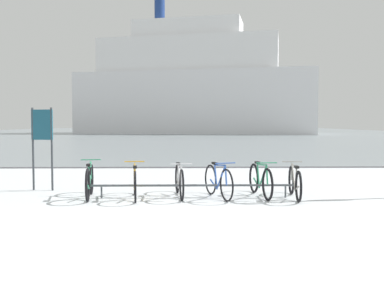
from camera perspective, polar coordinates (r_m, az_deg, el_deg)
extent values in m
cube|color=silver|center=(5.31, -2.98, -16.20)|extent=(80.00, 22.00, 0.08)
cube|color=gray|center=(71.03, -1.13, 1.51)|extent=(80.00, 110.00, 0.08)
cube|color=#47474C|center=(16.10, -1.62, -3.21)|extent=(80.00, 0.50, 0.05)
cylinder|color=#4C5156|center=(9.66, 0.24, -5.52)|extent=(4.59, 0.06, 0.05)
cylinder|color=#4C5156|center=(9.87, -11.93, -6.23)|extent=(0.04, 0.04, 0.28)
cylinder|color=#4C5156|center=(9.94, 12.31, -6.17)|extent=(0.04, 0.04, 0.28)
torus|color=black|center=(10.38, -13.24, -4.57)|extent=(0.15, 0.72, 0.72)
torus|color=black|center=(9.41, -13.71, -5.34)|extent=(0.15, 0.72, 0.72)
cylinder|color=#2D8C60|center=(10.05, -13.39, -4.09)|extent=(0.11, 0.52, 0.60)
cylinder|color=#2D8C60|center=(9.74, -13.54, -4.46)|extent=(0.06, 0.19, 0.54)
cylinder|color=#2D8C60|center=(9.95, -13.44, -2.63)|extent=(0.12, 0.64, 0.09)
cylinder|color=#2D8C60|center=(9.63, -13.59, -5.64)|extent=(0.09, 0.43, 0.20)
cylinder|color=#2D8C60|center=(10.32, -13.27, -3.45)|extent=(0.05, 0.11, 0.42)
cube|color=black|center=(9.63, -13.60, -2.73)|extent=(0.11, 0.21, 0.05)
cylinder|color=#2D8C60|center=(10.26, -13.30, -2.05)|extent=(0.46, 0.09, 0.02)
torus|color=black|center=(10.14, -7.63, -4.81)|extent=(0.13, 0.68, 0.68)
torus|color=black|center=(9.13, -7.55, -5.67)|extent=(0.13, 0.68, 0.68)
cylinder|color=gold|center=(9.80, -7.61, -4.36)|extent=(0.10, 0.54, 0.58)
cylinder|color=gold|center=(9.47, -7.58, -4.75)|extent=(0.06, 0.19, 0.51)
cylinder|color=gold|center=(9.69, -7.62, -2.94)|extent=(0.12, 0.67, 0.08)
cylinder|color=gold|center=(9.35, -7.56, -5.94)|extent=(0.09, 0.45, 0.19)
cylinder|color=gold|center=(10.08, -7.64, -3.71)|extent=(0.05, 0.12, 0.41)
cube|color=black|center=(9.36, -7.59, -3.04)|extent=(0.11, 0.21, 0.05)
cylinder|color=gold|center=(10.01, -7.64, -2.32)|extent=(0.46, 0.08, 0.02)
torus|color=black|center=(9.29, -1.38, -5.47)|extent=(0.12, 0.69, 0.69)
torus|color=black|center=(10.29, -1.99, -4.65)|extent=(0.12, 0.69, 0.69)
cylinder|color=silver|center=(9.60, -1.59, -4.46)|extent=(0.10, 0.54, 0.58)
cylinder|color=silver|center=(9.93, -1.79, -4.35)|extent=(0.06, 0.19, 0.52)
cylinder|color=silver|center=(9.65, -1.64, -2.91)|extent=(0.11, 0.67, 0.08)
cylinder|color=silver|center=(10.09, -1.87, -5.25)|extent=(0.09, 0.45, 0.19)
cylinder|color=silver|center=(9.30, -1.40, -4.22)|extent=(0.05, 0.12, 0.41)
cube|color=black|center=(9.97, -1.84, -2.63)|extent=(0.10, 0.21, 0.05)
cylinder|color=silver|center=(9.31, -1.43, -2.66)|extent=(0.46, 0.08, 0.02)
torus|color=black|center=(9.21, 4.61, -5.49)|extent=(0.25, 0.69, 0.71)
torus|color=black|center=(10.09, 2.48, -4.75)|extent=(0.25, 0.69, 0.71)
cylinder|color=#3359B2|center=(9.48, 3.88, -4.46)|extent=(0.19, 0.50, 0.60)
cylinder|color=#3359B2|center=(9.77, 3.18, -4.39)|extent=(0.09, 0.18, 0.54)
cylinder|color=#3359B2|center=(9.51, 3.72, -2.83)|extent=(0.22, 0.61, 0.09)
cylinder|color=#3359B2|center=(9.91, 2.90, -5.35)|extent=(0.16, 0.41, 0.19)
cylinder|color=#3359B2|center=(9.21, 4.53, -4.18)|extent=(0.07, 0.11, 0.42)
cube|color=black|center=(9.80, 3.03, -2.58)|extent=(0.14, 0.21, 0.05)
cylinder|color=#3359B2|center=(9.22, 4.45, -2.55)|extent=(0.45, 0.16, 0.02)
torus|color=black|center=(9.43, 10.01, -5.32)|extent=(0.13, 0.71, 0.71)
torus|color=black|center=(10.45, 8.22, -4.50)|extent=(0.13, 0.71, 0.71)
cylinder|color=#2D8C60|center=(9.74, 9.39, -4.30)|extent=(0.10, 0.56, 0.59)
cylinder|color=#2D8C60|center=(10.08, 8.81, -4.20)|extent=(0.06, 0.20, 0.53)
cylinder|color=#2D8C60|center=(9.79, 9.27, -2.73)|extent=(0.12, 0.70, 0.09)
cylinder|color=#2D8C60|center=(10.24, 8.56, -5.11)|extent=(0.09, 0.47, 0.19)
cylinder|color=#2D8C60|center=(9.44, 9.94, -4.05)|extent=(0.05, 0.12, 0.42)
cube|color=black|center=(10.12, 8.69, -2.46)|extent=(0.10, 0.21, 0.05)
cylinder|color=#2D8C60|center=(9.45, 9.88, -2.48)|extent=(0.46, 0.08, 0.02)
torus|color=black|center=(10.38, 13.06, -4.69)|extent=(0.12, 0.68, 0.68)
torus|color=black|center=(9.39, 13.98, -5.50)|extent=(0.12, 0.68, 0.68)
cylinder|color=gray|center=(10.04, 13.35, -4.26)|extent=(0.09, 0.53, 0.57)
cylinder|color=gray|center=(9.72, 13.64, -4.64)|extent=(0.05, 0.19, 0.51)
cylinder|color=gray|center=(9.94, 13.43, -2.90)|extent=(0.10, 0.66, 0.08)
cylinder|color=gray|center=(9.61, 13.76, -5.76)|extent=(0.08, 0.44, 0.19)
cylinder|color=gray|center=(10.32, 13.11, -3.64)|extent=(0.05, 0.11, 0.40)
cube|color=black|center=(9.61, 13.73, -3.00)|extent=(0.10, 0.21, 0.05)
cylinder|color=gray|center=(10.25, 13.15, -2.30)|extent=(0.46, 0.07, 0.02)
cylinder|color=#33383D|center=(11.40, -20.37, -0.62)|extent=(0.05, 0.05, 2.06)
cylinder|color=#33383D|center=(11.18, -18.13, -0.65)|extent=(0.05, 0.05, 2.06)
cube|color=navy|center=(11.27, -19.31, 2.44)|extent=(0.55, 0.12, 0.75)
cube|color=white|center=(64.37, 0.25, 5.45)|extent=(36.19, 16.33, 9.10)
cube|color=white|center=(65.25, -0.52, 11.64)|extent=(27.34, 13.08, 5.00)
cube|color=white|center=(65.92, -0.52, 14.88)|extent=(16.77, 9.44, 2.55)
cylinder|color=navy|center=(67.76, -4.32, 17.43)|extent=(1.55, 1.55, 4.09)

